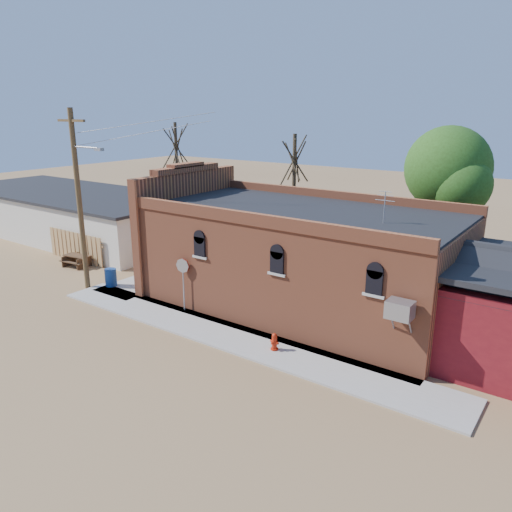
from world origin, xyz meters
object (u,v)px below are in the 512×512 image
Objects in this scene: picnic_table at (77,259)px; fire_hydrant at (274,342)px; brick_bar at (294,257)px; stop_sign at (183,271)px; trash_barrel at (111,277)px; utility_pole at (79,197)px.

fire_hydrant is at bearing -16.16° from picnic_table.
brick_bar is 5.14m from stop_sign.
picnic_table is at bearing 165.06° from trash_barrel.
trash_barrel is (-8.93, -3.51, -1.80)m from brick_bar.
utility_pole is 3.65× the size of stop_sign.
brick_bar is at bearing 1.88° from picnic_table.
stop_sign is at bearing -1.98° from trash_barrel.
trash_barrel reaches higher than picnic_table.
brick_bar is 5.34m from fire_hydrant.
fire_hydrant is 0.27× the size of stop_sign.
stop_sign is (-5.51, 0.88, 1.56)m from fire_hydrant.
brick_bar is 1.82× the size of utility_pole.
stop_sign is at bearing 5.49° from utility_pole.
stop_sign is (-3.55, -3.69, -0.36)m from brick_bar.
trash_barrel is at bearing -167.69° from stop_sign.
fire_hydrant is 0.38× the size of picnic_table.
utility_pole is 6.86m from stop_sign.
picnic_table is at bearing -163.50° from fire_hydrant.
utility_pole is 4.39m from trash_barrel.
picnic_table is at bearing -170.34° from brick_bar.
brick_bar is 6.65× the size of stop_sign.
trash_barrel is (-5.38, 0.19, -1.44)m from stop_sign.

